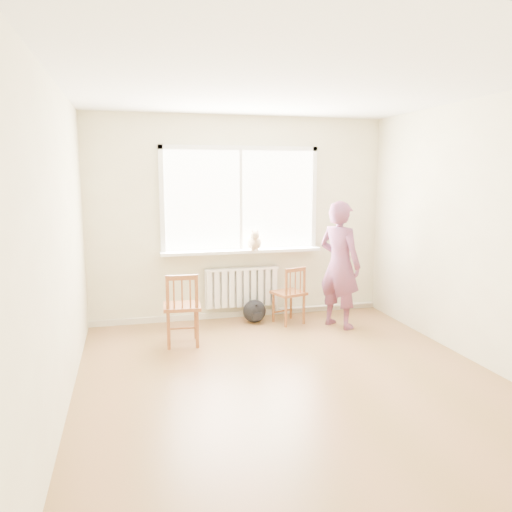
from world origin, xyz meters
TOP-DOWN VIEW (x-y plane):
  - floor at (0.00, 0.00)m, footprint 4.50×4.50m
  - ceiling at (0.00, 0.00)m, footprint 4.50×4.50m
  - back_wall at (0.00, 2.25)m, footprint 4.00×0.01m
  - window at (0.00, 2.22)m, footprint 2.12×0.05m
  - windowsill at (0.00, 2.14)m, footprint 2.15×0.22m
  - radiator at (0.00, 2.16)m, footprint 1.00×0.12m
  - heating_pipe at (1.25, 2.19)m, footprint 1.40×0.04m
  - baseboard at (0.00, 2.23)m, footprint 4.00×0.03m
  - chair_left at (-0.90, 1.25)m, footprint 0.45×0.43m
  - chair_right at (0.56, 1.76)m, footprint 0.47×0.46m
  - person at (1.12, 1.49)m, footprint 0.63×0.70m
  - cat at (0.15, 2.05)m, footprint 0.23×0.43m
  - backpack at (0.12, 1.92)m, footprint 0.36×0.30m

SIDE VIEW (x-z plane):
  - floor at x=0.00m, z-range 0.00..0.00m
  - baseboard at x=0.00m, z-range 0.00..0.08m
  - heating_pipe at x=1.25m, z-range 0.06..0.10m
  - backpack at x=0.12m, z-range 0.00..0.31m
  - chair_right at x=0.56m, z-range 0.00..0.77m
  - chair_left at x=-0.90m, z-range 0.00..0.85m
  - radiator at x=0.00m, z-range 0.16..0.71m
  - person at x=1.12m, z-range 0.00..1.62m
  - windowsill at x=0.00m, z-range 0.91..0.95m
  - cat at x=0.15m, z-range 0.92..1.21m
  - back_wall at x=0.00m, z-range 0.00..2.70m
  - window at x=0.00m, z-range 0.95..2.37m
  - ceiling at x=0.00m, z-range 2.70..2.70m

